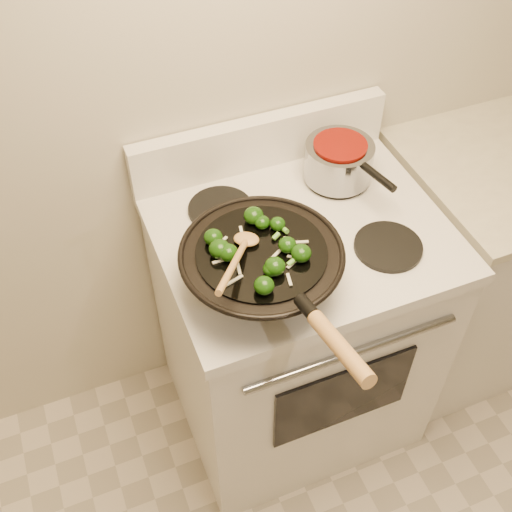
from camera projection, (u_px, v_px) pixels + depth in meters
name	position (u px, v px, depth m)	size (l,w,h in m)	color
stove	(294.00, 327.00, 2.07)	(0.78, 0.67, 1.08)	white
counter_unit	(501.00, 254.00, 2.31)	(0.82, 0.62, 0.91)	white
wok	(262.00, 268.00, 1.53)	(0.40, 0.66, 0.23)	black
stirfry	(257.00, 248.00, 1.48)	(0.23, 0.26, 0.04)	#123708
wooden_spoon	(239.00, 254.00, 1.44)	(0.19, 0.25, 0.11)	#AA7C43
saucepan	(339.00, 161.00, 1.82)	(0.20, 0.31, 0.11)	gray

